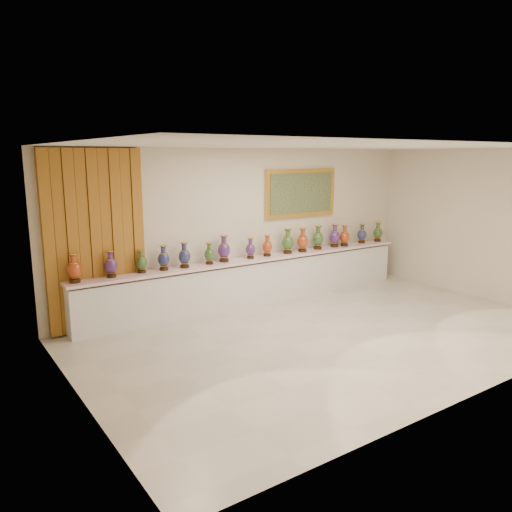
{
  "coord_description": "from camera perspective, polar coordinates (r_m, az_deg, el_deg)",
  "views": [
    {
      "loc": [
        -5.37,
        -5.63,
        2.85
      ],
      "look_at": [
        -0.37,
        1.7,
        1.07
      ],
      "focal_mm": 35.0,
      "sensor_mm": 36.0,
      "label": 1
    }
  ],
  "objects": [
    {
      "name": "vase_13",
      "position": [
        11.14,
        10.09,
        2.19
      ],
      "size": [
        0.27,
        0.27,
        0.47
      ],
      "rotation": [
        0.0,
        0.0,
        0.29
      ],
      "color": "black",
      "rests_on": "counter"
    },
    {
      "name": "vase_11",
      "position": [
        10.68,
        7.09,
        1.99
      ],
      "size": [
        0.26,
        0.26,
        0.5
      ],
      "rotation": [
        0.0,
        0.0,
        -0.14
      ],
      "color": "black",
      "rests_on": "counter"
    },
    {
      "name": "vase_8",
      "position": [
        9.86,
        1.29,
        1.08
      ],
      "size": [
        0.26,
        0.26,
        0.42
      ],
      "rotation": [
        0.0,
        0.0,
        -0.4
      ],
      "color": "black",
      "rests_on": "counter"
    },
    {
      "name": "vase_15",
      "position": [
        11.92,
        13.75,
        2.6
      ],
      "size": [
        0.27,
        0.27,
        0.45
      ],
      "rotation": [
        0.0,
        0.0,
        -0.34
      ],
      "color": "black",
      "rests_on": "counter"
    },
    {
      "name": "vase_5",
      "position": [
        9.16,
        -5.36,
        0.18
      ],
      "size": [
        0.23,
        0.23,
        0.4
      ],
      "rotation": [
        0.0,
        0.0,
        -0.27
      ],
      "color": "black",
      "rests_on": "counter"
    },
    {
      "name": "vase_14",
      "position": [
        11.62,
        12.02,
        2.43
      ],
      "size": [
        0.2,
        0.2,
        0.44
      ],
      "rotation": [
        0.0,
        0.0,
        -0.01
      ],
      "color": "black",
      "rests_on": "counter"
    },
    {
      "name": "vase_9",
      "position": [
        10.15,
        3.64,
        1.58
      ],
      "size": [
        0.31,
        0.31,
        0.51
      ],
      "rotation": [
        0.0,
        0.0,
        -0.4
      ],
      "color": "black",
      "rests_on": "counter"
    },
    {
      "name": "vase_2",
      "position": [
        8.67,
        -12.95,
        -0.74
      ],
      "size": [
        0.19,
        0.19,
        0.39
      ],
      "rotation": [
        0.0,
        0.0,
        0.06
      ],
      "color": "black",
      "rests_on": "counter"
    },
    {
      "name": "ground",
      "position": [
        8.29,
        8.89,
        -8.89
      ],
      "size": [
        8.0,
        8.0,
        0.0
      ],
      "primitive_type": "plane",
      "color": "beige",
      "rests_on": "ground"
    },
    {
      "name": "vase_4",
      "position": [
        8.92,
        -8.18,
        -0.03
      ],
      "size": [
        0.26,
        0.26,
        0.46
      ],
      "rotation": [
        0.0,
        0.0,
        0.28
      ],
      "color": "black",
      "rests_on": "counter"
    },
    {
      "name": "counter",
      "position": [
        9.85,
        -0.07,
        -2.82
      ],
      "size": [
        7.28,
        0.48,
        0.9
      ],
      "color": "white",
      "rests_on": "ground"
    },
    {
      "name": "vase_6",
      "position": [
        9.34,
        -3.68,
        0.7
      ],
      "size": [
        0.25,
        0.25,
        0.5
      ],
      "rotation": [
        0.0,
        0.0,
        -0.05
      ],
      "color": "black",
      "rests_on": "counter"
    },
    {
      "name": "vase_10",
      "position": [
        10.35,
        5.34,
        1.7
      ],
      "size": [
        0.26,
        0.26,
        0.49
      ],
      "rotation": [
        0.0,
        0.0,
        0.16
      ],
      "color": "black",
      "rests_on": "counter"
    },
    {
      "name": "vase_0",
      "position": [
        8.29,
        -20.06,
        -1.46
      ],
      "size": [
        0.26,
        0.26,
        0.47
      ],
      "rotation": [
        0.0,
        0.0,
        0.22
      ],
      "color": "black",
      "rests_on": "counter"
    },
    {
      "name": "label_card",
      "position": [
        8.77,
        -9.2,
        -1.61
      ],
      "size": [
        0.1,
        0.06,
        0.0
      ],
      "primitive_type": "cube",
      "color": "white",
      "rests_on": "counter"
    },
    {
      "name": "room",
      "position": [
        8.72,
        -13.58,
        2.76
      ],
      "size": [
        8.0,
        8.0,
        8.0
      ],
      "color": "beige",
      "rests_on": "ground"
    },
    {
      "name": "vase_7",
      "position": [
        9.63,
        -0.65,
        0.77
      ],
      "size": [
        0.22,
        0.22,
        0.4
      ],
      "rotation": [
        0.0,
        0.0,
        0.17
      ],
      "color": "black",
      "rests_on": "counter"
    },
    {
      "name": "vase_1",
      "position": [
        8.47,
        -16.25,
        -1.03
      ],
      "size": [
        0.25,
        0.25,
        0.44
      ],
      "rotation": [
        0.0,
        0.0,
        0.25
      ],
      "color": "black",
      "rests_on": "counter"
    },
    {
      "name": "vase_3",
      "position": [
        8.79,
        -10.52,
        -0.33
      ],
      "size": [
        0.24,
        0.24,
        0.44
      ],
      "rotation": [
        0.0,
        0.0,
        0.21
      ],
      "color": "black",
      "rests_on": "counter"
    },
    {
      "name": "vase_12",
      "position": [
        11.01,
        8.98,
        2.2
      ],
      "size": [
        0.29,
        0.29,
        0.5
      ],
      "rotation": [
        0.0,
        0.0,
        0.27
      ],
      "color": "black",
      "rests_on": "counter"
    }
  ]
}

